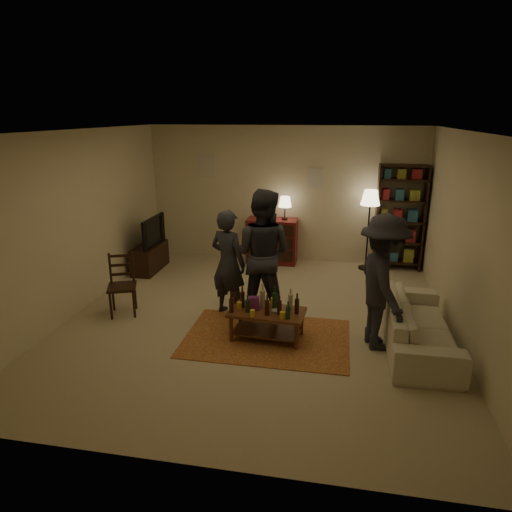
% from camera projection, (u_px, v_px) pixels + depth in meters
% --- Properties ---
extents(floor, '(6.00, 6.00, 0.00)m').
position_uv_depth(floor, '(257.00, 319.00, 6.77)').
color(floor, '#C6B793').
rests_on(floor, ground).
extents(room_shell, '(6.00, 6.00, 6.00)m').
position_uv_depth(room_shell, '(253.00, 171.00, 9.13)').
color(room_shell, beige).
rests_on(room_shell, ground).
extents(rug, '(2.20, 1.50, 0.01)m').
position_uv_depth(rug, '(267.00, 338.00, 6.19)').
color(rug, maroon).
rests_on(rug, ground).
extents(coffee_table, '(1.03, 0.61, 0.75)m').
position_uv_depth(coffee_table, '(266.00, 313.00, 6.08)').
color(coffee_table, brown).
rests_on(coffee_table, ground).
extents(dining_chair, '(0.53, 0.53, 0.94)m').
position_uv_depth(dining_chair, '(122.00, 282.00, 6.85)').
color(dining_chair, black).
rests_on(dining_chair, ground).
extents(tv_stand, '(0.40, 1.00, 1.06)m').
position_uv_depth(tv_stand, '(149.00, 251.00, 8.77)').
color(tv_stand, black).
rests_on(tv_stand, ground).
extents(dresser, '(1.00, 0.50, 1.36)m').
position_uv_depth(dresser, '(272.00, 240.00, 9.20)').
color(dresser, maroon).
rests_on(dresser, ground).
extents(bookshelf, '(0.90, 0.34, 2.02)m').
position_uv_depth(bookshelf, '(400.00, 217.00, 8.67)').
color(bookshelf, black).
rests_on(bookshelf, ground).
extents(floor_lamp, '(0.36, 0.36, 1.55)m').
position_uv_depth(floor_lamp, '(370.00, 203.00, 8.57)').
color(floor_lamp, black).
rests_on(floor_lamp, ground).
extents(sofa, '(0.81, 2.08, 0.61)m').
position_uv_depth(sofa, '(418.00, 324.00, 5.92)').
color(sofa, beige).
rests_on(sofa, ground).
extents(person_left, '(0.69, 0.59, 1.61)m').
position_uv_depth(person_left, '(228.00, 263.00, 6.73)').
color(person_left, '#282930').
rests_on(person_left, ground).
extents(person_right, '(1.05, 0.88, 1.91)m').
position_uv_depth(person_right, '(262.00, 254.00, 6.65)').
color(person_right, '#2A2A32').
rests_on(person_right, ground).
extents(person_by_sofa, '(0.92, 1.26, 1.76)m').
position_uv_depth(person_by_sofa, '(383.00, 283.00, 5.74)').
color(person_by_sofa, '#25242B').
rests_on(person_by_sofa, ground).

